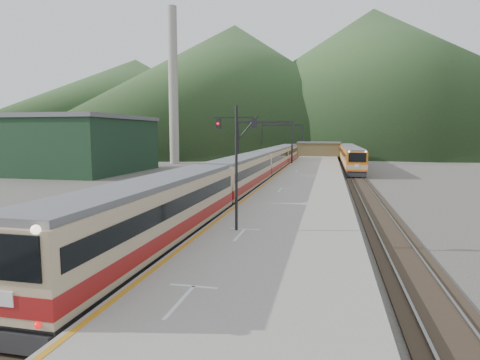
% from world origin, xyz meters
% --- Properties ---
extents(ground, '(400.00, 400.00, 0.00)m').
position_xyz_m(ground, '(0.00, 0.00, 0.00)').
color(ground, '#47423D').
rests_on(ground, ground).
extents(track_main, '(2.60, 200.00, 0.23)m').
position_xyz_m(track_main, '(0.00, 40.00, 0.07)').
color(track_main, black).
rests_on(track_main, ground).
extents(track_far, '(2.60, 200.00, 0.23)m').
position_xyz_m(track_far, '(-5.00, 40.00, 0.07)').
color(track_far, black).
rests_on(track_far, ground).
extents(track_second, '(2.60, 200.00, 0.23)m').
position_xyz_m(track_second, '(11.50, 40.00, 0.07)').
color(track_second, black).
rests_on(track_second, ground).
extents(platform, '(8.00, 100.00, 1.00)m').
position_xyz_m(platform, '(5.60, 38.00, 0.50)').
color(platform, gray).
rests_on(platform, ground).
extents(gantry_near, '(9.55, 0.25, 8.00)m').
position_xyz_m(gantry_near, '(-2.85, 55.00, 5.59)').
color(gantry_near, black).
rests_on(gantry_near, ground).
extents(gantry_far, '(9.55, 0.25, 8.00)m').
position_xyz_m(gantry_far, '(-2.85, 80.00, 5.59)').
color(gantry_far, black).
rests_on(gantry_far, ground).
extents(warehouse, '(14.50, 20.50, 8.60)m').
position_xyz_m(warehouse, '(-28.00, 42.00, 4.32)').
color(warehouse, '#183021').
rests_on(warehouse, ground).
extents(smokestack, '(1.80, 1.80, 30.00)m').
position_xyz_m(smokestack, '(-22.00, 62.00, 15.00)').
color(smokestack, '#9E998E').
rests_on(smokestack, ground).
extents(station_shed, '(9.40, 4.40, 3.10)m').
position_xyz_m(station_shed, '(5.60, 78.00, 2.57)').
color(station_shed, brown).
rests_on(station_shed, platform).
extents(hill_a, '(180.00, 180.00, 60.00)m').
position_xyz_m(hill_a, '(-40.00, 190.00, 30.00)').
color(hill_a, '#2E4421').
rests_on(hill_a, ground).
extents(hill_b, '(220.00, 220.00, 75.00)m').
position_xyz_m(hill_b, '(30.00, 230.00, 37.50)').
color(hill_b, '#2E4421').
rests_on(hill_b, ground).
extents(hill_d, '(200.00, 200.00, 55.00)m').
position_xyz_m(hill_d, '(-120.00, 240.00, 27.50)').
color(hill_d, '#2E4421').
rests_on(hill_d, ground).
extents(main_train, '(2.77, 76.01, 3.38)m').
position_xyz_m(main_train, '(0.00, 33.63, 1.92)').
color(main_train, tan).
rests_on(main_train, track_main).
extents(second_train, '(2.70, 36.84, 3.30)m').
position_xyz_m(second_train, '(11.50, 59.85, 1.88)').
color(second_train, orange).
rests_on(second_train, track_second).
extents(signal_mast, '(2.20, 0.29, 6.29)m').
position_xyz_m(signal_mast, '(3.42, 6.94, 4.86)').
color(signal_mast, black).
rests_on(signal_mast, platform).
extents(short_signal_a, '(0.23, 0.17, 2.27)m').
position_xyz_m(short_signal_a, '(-3.35, 9.32, 1.46)').
color(short_signal_a, black).
rests_on(short_signal_a, ground).
extents(short_signal_b, '(0.25, 0.21, 2.27)m').
position_xyz_m(short_signal_b, '(-2.38, 31.05, 1.46)').
color(short_signal_b, black).
rests_on(short_signal_b, ground).
extents(short_signal_c, '(0.24, 0.18, 2.27)m').
position_xyz_m(short_signal_c, '(-6.55, 21.13, 1.46)').
color(short_signal_c, black).
rests_on(short_signal_c, ground).
extents(worker, '(0.65, 0.48, 1.62)m').
position_xyz_m(worker, '(-4.88, 4.98, 0.81)').
color(worker, '#1E1E31').
rests_on(worker, ground).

